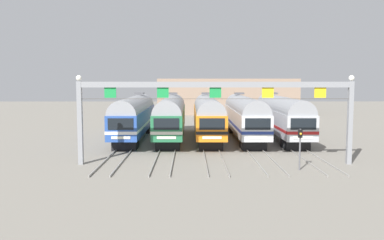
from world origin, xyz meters
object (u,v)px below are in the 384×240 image
object	(u,v)px
commuter_train_green	(171,115)
yard_signal_mast	(300,141)
commuter_train_blue	(134,115)
commuter_train_stainless	(281,115)
commuter_train_orange	(208,115)
catenary_gantry	(215,98)
commuter_train_silver	(244,115)

from	to	relation	value
commuter_train_green	yard_signal_mast	distance (m)	18.66
commuter_train_blue	yard_signal_mast	distance (m)	21.15
commuter_train_stainless	commuter_train_green	bearing A→B (deg)	180.00
commuter_train_orange	commuter_train_green	bearing A→B (deg)	180.00
commuter_train_green	catenary_gantry	bearing A→B (deg)	-73.23
commuter_train_blue	catenary_gantry	world-z (taller)	catenary_gantry
commuter_train_green	commuter_train_silver	bearing A→B (deg)	0.00
commuter_train_orange	yard_signal_mast	bearing A→B (deg)	-68.68
catenary_gantry	commuter_train_blue	bearing A→B (deg)	121.08
commuter_train_green	commuter_train_stainless	xyz separation A→B (m)	(12.20, 0.00, 0.00)
commuter_train_orange	catenary_gantry	distance (m)	13.74
yard_signal_mast	commuter_train_stainless	bearing A→B (deg)	82.59
commuter_train_stainless	catenary_gantry	size ratio (longest dim) A/B	0.84
commuter_train_blue	commuter_train_orange	size ratio (longest dim) A/B	1.00
commuter_train_blue	yard_signal_mast	xyz separation A→B (m)	(14.24, -15.63, -0.56)
commuter_train_blue	commuter_train_green	world-z (taller)	same
catenary_gantry	yard_signal_mast	world-z (taller)	catenary_gantry
commuter_train_green	commuter_train_blue	bearing A→B (deg)	180.00
commuter_train_orange	commuter_train_silver	distance (m)	4.07
commuter_train_orange	catenary_gantry	xyz separation A→B (m)	(0.00, -13.50, 2.55)
commuter_train_silver	catenary_gantry	world-z (taller)	catenary_gantry
commuter_train_blue	commuter_train_green	distance (m)	4.07
commuter_train_silver	yard_signal_mast	distance (m)	15.77
commuter_train_silver	commuter_train_orange	bearing A→B (deg)	180.00
commuter_train_orange	commuter_train_silver	xyz separation A→B (m)	(4.07, 0.00, 0.00)
commuter_train_blue	commuter_train_silver	xyz separation A→B (m)	(12.20, 0.00, 0.00)
commuter_train_green	commuter_train_orange	distance (m)	4.07
commuter_train_silver	commuter_train_stainless	distance (m)	4.07
commuter_train_green	catenary_gantry	size ratio (longest dim) A/B	0.84
commuter_train_blue	commuter_train_silver	world-z (taller)	same
yard_signal_mast	catenary_gantry	bearing A→B (deg)	160.73
commuter_train_silver	catenary_gantry	bearing A→B (deg)	-106.77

